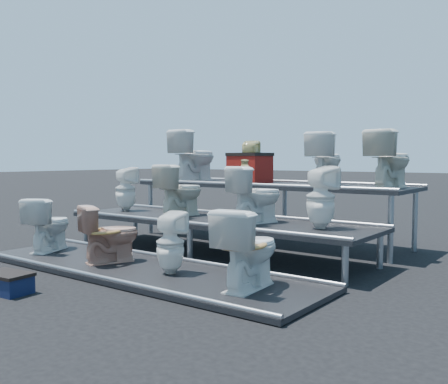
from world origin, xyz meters
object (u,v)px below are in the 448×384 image
Objects in this scene: toilet_7 at (321,197)px; toilet_1 at (110,234)px; toilet_4 at (126,189)px; red_crate at (250,169)px; toilet_2 at (170,243)px; toilet_5 at (180,190)px; toilet_3 at (248,248)px; toilet_11 at (390,159)px; toilet_10 at (325,159)px; toilet_8 at (194,156)px; toilet_9 at (250,162)px; toilet_0 at (49,224)px; step_stool at (7,284)px; toilet_6 at (256,195)px.

toilet_1 is at bearing 51.35° from toilet_7.
toilet_4 is 1.14× the size of red_crate.
toilet_5 is at bearing -61.32° from toilet_2.
toilet_1 is at bearing -4.50° from toilet_3.
toilet_3 is at bearing 150.78° from toilet_5.
toilet_4 reaches higher than toilet_1.
toilet_5 is 0.95× the size of toilet_11.
toilet_5 is 2.02m from toilet_10.
toilet_8 is (0.22, 1.30, 0.49)m from toilet_4.
toilet_2 is at bearing 69.39° from toilet_7.
toilet_9 is 0.18m from red_crate.
toilet_0 is 1.82m from step_stool.
toilet_3 is 1.13× the size of toilet_4.
toilet_1 is 0.96× the size of toilet_6.
toilet_7 reaches higher than toilet_1.
toilet_1 reaches higher than toilet_2.
toilet_3 is 3.33m from red_crate.
toilet_10 is at bearing 0.52° from red_crate.
toilet_8 reaches higher than toilet_9.
toilet_10 reaches higher than toilet_4.
toilet_1 is 0.90× the size of toilet_11.
toilet_3 is (0.96, 0.00, 0.05)m from toilet_2.
toilet_11 is 1.63× the size of step_stool.
red_crate reaches higher than toilet_1.
toilet_6 reaches higher than toilet_0.
toilet_3 is at bearing 140.71° from toilet_8.
toilet_0 is at bearing -9.79° from toilet_2.
toilet_6 is at bearing -174.94° from toilet_4.
toilet_0 is 0.93× the size of toilet_3.
toilet_6 is at bearing 104.63° from toilet_9.
toilet_0 is 3.06m from toilet_3.
toilet_11 is (0.38, 2.60, 0.80)m from toilet_3.
red_crate is at bearing -170.80° from toilet_8.
toilet_5 is (-0.11, 1.30, 0.42)m from toilet_1.
toilet_11 reaches higher than toilet_5.
toilet_3 is at bearing 170.21° from toilet_2.
toilet_5 is 1.55× the size of step_stool.
toilet_8 reaches higher than toilet_7.
toilet_9 reaches higher than toilet_7.
toilet_0 is 3.05m from red_crate.
toilet_4 is 1.08m from toilet_5.
toilet_10 is (1.49, 1.30, 0.42)m from toilet_5.
toilet_9 reaches higher than toilet_1.
toilet_10 is (2.56, 2.60, 0.82)m from toilet_0.
toilet_11 is at bearing -110.22° from toilet_1.
toilet_4 reaches higher than toilet_2.
red_crate reaches higher than toilet_3.
toilet_0 is 4.39m from toilet_11.
toilet_6 is 0.94× the size of toilet_11.
toilet_11 is (0.31, 1.30, 0.42)m from toilet_7.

